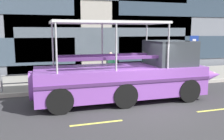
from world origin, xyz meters
TOP-DOWN VIEW (x-y plane):
  - ground_plane at (0.00, 0.00)m, footprint 120.00×120.00m
  - sidewalk at (0.00, 5.60)m, footprint 32.00×4.80m
  - curb_edge at (0.00, 3.11)m, footprint 32.00×0.18m
  - lane_centreline at (-0.00, -1.22)m, footprint 25.80×0.12m
  - curb_guardrail at (-0.25, 3.45)m, footprint 11.33×0.09m
  - parking_sign at (4.80, 3.85)m, footprint 0.60×0.12m
  - duck_tour_boat at (-0.22, 1.15)m, footprint 9.07×2.49m
  - pedestrian_near_bow at (3.30, 4.57)m, footprint 0.34×0.43m
  - pedestrian_mid_left at (-0.28, 4.29)m, footprint 0.48×0.25m

SIDE VIEW (x-z plane):
  - ground_plane at x=0.00m, z-range 0.00..0.00m
  - lane_centreline at x=0.00m, z-range 0.00..0.01m
  - sidewalk at x=0.00m, z-range 0.00..0.18m
  - curb_edge at x=0.00m, z-range 0.00..0.18m
  - curb_guardrail at x=-0.25m, z-range 0.32..1.14m
  - duck_tour_boat at x=-0.22m, z-range -0.60..2.83m
  - pedestrian_mid_left at x=-0.28m, z-range 0.35..2.03m
  - pedestrian_near_bow at x=3.30m, z-range 0.36..2.12m
  - parking_sign at x=4.80m, z-range 0.64..3.22m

